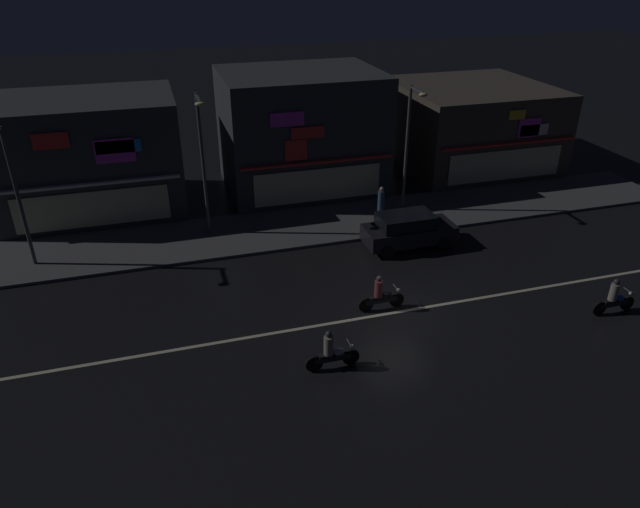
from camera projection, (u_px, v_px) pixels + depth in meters
The scene contains 15 objects.
ground_plane at pixel (396, 313), 22.72m from camera, with size 140.00×140.00×0.00m, color black.
lane_divider_stripe at pixel (396, 312), 22.72m from camera, with size 36.38×0.16×0.01m, color beige.
sidewalk_far at pixel (331, 223), 29.94m from camera, with size 38.29×4.57×0.14m, color #4C4C4F.
storefront_left_block at pixel (469, 125), 37.43m from camera, with size 9.17×9.18×5.02m.
storefront_center_block at pixel (301, 131), 33.30m from camera, with size 8.76×7.11×6.65m.
storefront_right_block at pixel (90, 155), 30.37m from camera, with size 9.07×6.62×6.03m.
streetlamp_west at pixel (14, 187), 24.01m from camera, with size 0.44×1.64×6.21m.
streetlamp_mid at pixel (203, 155), 26.73m from camera, with size 0.44×1.64×6.83m.
streetlamp_east at pixel (409, 139), 29.31m from camera, with size 0.44×1.64×6.58m.
pedestrian_on_sidewalk at pixel (381, 205), 29.68m from camera, with size 0.34×0.34×1.83m.
parked_car_near_kerb at pixel (408, 230), 27.35m from camera, with size 4.30×1.98×1.67m.
motorcycle_lead at pixel (380, 295), 22.65m from camera, with size 1.90×0.60×1.52m.
motorcycle_following at pixel (614, 299), 22.44m from camera, with size 1.90×0.60×1.52m.
motorcycle_trailing_far at pixel (331, 353), 19.45m from camera, with size 1.90×0.60×1.52m.
traffic_cone at pixel (457, 232), 28.51m from camera, with size 0.36×0.36×0.55m, color orange.
Camera 1 is at (-8.22, -17.39, 12.67)m, focal length 32.62 mm.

